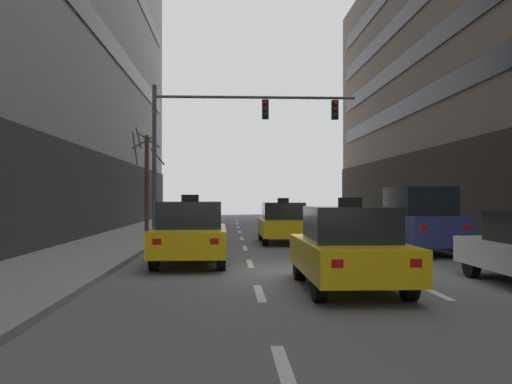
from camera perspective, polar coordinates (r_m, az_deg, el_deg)
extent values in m
plane|color=slate|center=(14.48, 6.47, -7.84)|extent=(120.00, 120.00, 0.00)
cube|color=gray|center=(14.98, -20.28, -7.29)|extent=(3.39, 80.00, 0.14)
cube|color=silver|center=(6.47, 2.80, -16.99)|extent=(0.16, 2.00, 0.01)
cube|color=silver|center=(11.35, 0.34, -9.85)|extent=(0.16, 2.00, 0.01)
cube|color=silver|center=(16.29, -0.60, -7.01)|extent=(0.16, 2.00, 0.01)
cube|color=silver|center=(21.27, -1.09, -5.50)|extent=(0.16, 2.00, 0.01)
cube|color=silver|center=(26.25, -1.40, -4.56)|extent=(0.16, 2.00, 0.01)
cube|color=silver|center=(31.24, -1.61, -3.92)|extent=(0.16, 2.00, 0.01)
cube|color=silver|center=(36.23, -1.76, -3.46)|extent=(0.16, 2.00, 0.01)
cube|color=silver|center=(41.23, -1.87, -3.11)|extent=(0.16, 2.00, 0.01)
cube|color=silver|center=(46.22, -1.96, -2.83)|extent=(0.16, 2.00, 0.01)
cube|color=silver|center=(12.01, 16.93, -9.31)|extent=(0.16, 2.00, 0.01)
cube|color=silver|center=(16.76, 11.14, -6.82)|extent=(0.16, 2.00, 0.01)
cube|color=silver|center=(21.63, 7.95, -5.41)|extent=(0.16, 2.00, 0.01)
cube|color=silver|center=(26.55, 5.95, -4.51)|extent=(0.16, 2.00, 0.01)
cube|color=silver|center=(31.49, 4.58, -3.89)|extent=(0.16, 2.00, 0.01)
cube|color=silver|center=(36.45, 3.58, -3.44)|extent=(0.16, 2.00, 0.01)
cube|color=silver|center=(41.41, 2.82, -3.09)|extent=(0.16, 2.00, 0.01)
cube|color=silver|center=(46.39, 2.23, -2.82)|extent=(0.16, 2.00, 0.01)
cylinder|color=black|center=(17.67, -8.93, -5.39)|extent=(0.24, 0.70, 0.69)
cylinder|color=black|center=(17.60, -3.47, -5.41)|extent=(0.24, 0.70, 0.69)
cylinder|color=black|center=(14.87, -9.95, -6.30)|extent=(0.24, 0.70, 0.69)
cylinder|color=black|center=(14.78, -3.44, -6.34)|extent=(0.24, 0.70, 0.69)
cube|color=yellow|center=(16.18, -6.43, -4.65)|extent=(2.00, 4.64, 0.67)
cube|color=black|center=(15.94, -6.47, -2.22)|extent=(1.71, 2.02, 0.71)
cube|color=white|center=(18.47, -8.18, -3.77)|extent=(0.21, 0.09, 0.15)
cube|color=red|center=(13.97, -9.67, -4.81)|extent=(0.21, 0.09, 0.15)
cube|color=white|center=(18.42, -3.98, -3.79)|extent=(0.21, 0.09, 0.15)
cube|color=red|center=(13.89, -4.11, -4.84)|extent=(0.21, 0.09, 0.15)
cube|color=black|center=(15.93, -6.47, -0.60)|extent=(0.46, 0.22, 0.19)
cylinder|color=black|center=(13.09, 4.28, -7.16)|extent=(0.23, 0.66, 0.66)
cylinder|color=black|center=(13.39, 11.17, -7.00)|extent=(0.23, 0.66, 0.66)
cylinder|color=black|center=(10.42, 6.21, -8.85)|extent=(0.23, 0.66, 0.66)
cylinder|color=black|center=(10.80, 14.76, -8.55)|extent=(0.23, 0.66, 0.66)
cube|color=yellow|center=(11.86, 9.00, -6.28)|extent=(1.88, 4.43, 0.64)
cube|color=black|center=(11.61, 9.21, -3.11)|extent=(1.62, 1.92, 0.68)
cube|color=white|center=(13.87, 4.49, -4.98)|extent=(0.20, 0.08, 0.14)
cube|color=red|center=(9.60, 7.93, -6.95)|extent=(0.20, 0.08, 0.14)
cube|color=white|center=(14.10, 9.73, -4.90)|extent=(0.20, 0.08, 0.14)
cube|color=red|center=(9.93, 15.33, -6.72)|extent=(0.20, 0.08, 0.14)
cube|color=black|center=(11.60, 9.20, -0.98)|extent=(0.44, 0.20, 0.18)
cylinder|color=black|center=(24.85, 0.51, -4.04)|extent=(0.22, 0.66, 0.66)
cylinder|color=black|center=(24.99, 4.17, -4.02)|extent=(0.22, 0.66, 0.66)
cylinder|color=black|center=(22.17, 0.90, -4.46)|extent=(0.22, 0.66, 0.66)
cylinder|color=black|center=(22.33, 4.99, -4.43)|extent=(0.22, 0.66, 0.66)
cube|color=yellow|center=(23.55, 2.63, -3.45)|extent=(1.83, 4.38, 0.64)
cube|color=black|center=(23.33, 2.68, -1.87)|extent=(1.59, 1.89, 0.68)
cube|color=white|center=(25.64, 0.76, -2.97)|extent=(0.20, 0.08, 0.14)
cube|color=red|center=(21.36, 1.46, -3.45)|extent=(0.20, 0.08, 0.14)
cube|color=white|center=(25.75, 3.61, -2.96)|extent=(0.20, 0.08, 0.14)
cube|color=red|center=(21.49, 4.87, -3.43)|extent=(0.20, 0.08, 0.14)
cube|color=black|center=(23.33, 2.68, -0.82)|extent=(0.44, 0.20, 0.18)
cylinder|color=black|center=(14.34, 20.34, -6.63)|extent=(0.21, 0.62, 0.62)
cube|color=white|center=(15.06, 19.73, -4.79)|extent=(0.19, 0.08, 0.13)
cylinder|color=black|center=(21.20, 12.26, -4.59)|extent=(0.25, 0.69, 0.68)
cylinder|color=black|center=(21.72, 16.45, -4.48)|extent=(0.25, 0.69, 0.68)
cylinder|color=black|center=(18.56, 14.72, -5.16)|extent=(0.25, 0.69, 0.68)
cylinder|color=black|center=(19.16, 19.41, -5.01)|extent=(0.25, 0.69, 0.68)
cube|color=navy|center=(20.11, 15.65, -3.48)|extent=(2.02, 4.58, 0.93)
cube|color=black|center=(20.08, 15.64, -0.84)|extent=(1.72, 2.72, 0.93)
cube|color=white|center=(22.01, 12.04, -2.81)|extent=(0.21, 0.09, 0.14)
cube|color=red|center=(17.79, 16.09, -3.34)|extent=(0.21, 0.09, 0.14)
cube|color=white|center=(22.42, 15.30, -2.76)|extent=(0.21, 0.09, 0.14)
cube|color=red|center=(18.29, 19.99, -3.25)|extent=(0.21, 0.09, 0.14)
cylinder|color=#4C4C51|center=(25.41, -9.93, 3.02)|extent=(0.18, 0.18, 6.55)
cylinder|color=#4C4C51|center=(25.56, -0.07, 9.25)|extent=(8.70, 0.12, 0.12)
cube|color=black|center=(25.50, 0.92, 8.09)|extent=(0.28, 0.24, 0.84)
sphere|color=red|center=(25.41, 0.94, 8.71)|extent=(0.17, 0.17, 0.17)
sphere|color=#523505|center=(25.37, 0.94, 8.13)|extent=(0.17, 0.17, 0.17)
sphere|color=#073E10|center=(25.33, 0.94, 7.55)|extent=(0.17, 0.17, 0.17)
cube|color=black|center=(25.87, 7.73, 7.97)|extent=(0.28, 0.24, 0.84)
sphere|color=red|center=(25.78, 7.79, 8.58)|extent=(0.17, 0.17, 0.17)
sphere|color=#523505|center=(25.74, 7.79, 8.01)|extent=(0.17, 0.17, 0.17)
sphere|color=#073E10|center=(25.70, 7.79, 7.44)|extent=(0.17, 0.17, 0.17)
cylinder|color=#4C3823|center=(30.01, -10.65, 0.85)|extent=(0.21, 0.21, 4.86)
cylinder|color=#42301E|center=(29.74, -9.59, 3.40)|extent=(0.58, 1.22, 0.76)
cylinder|color=#42301E|center=(30.65, -11.04, 4.76)|extent=(1.03, 0.64, 0.70)
cylinder|color=#42301E|center=(29.98, -11.77, 4.24)|extent=(0.51, 1.21, 1.76)
cylinder|color=#42301E|center=(30.04, -11.43, 5.24)|extent=(0.44, 0.87, 1.14)
cylinder|color=#42301E|center=(29.61, -10.43, 5.00)|extent=(1.06, 0.43, 0.72)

